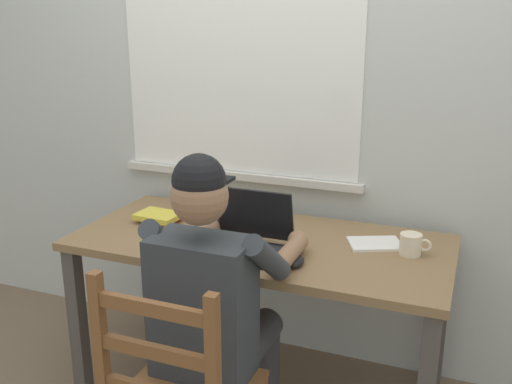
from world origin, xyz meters
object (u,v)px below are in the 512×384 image
at_px(laptop, 247,236).
at_px(book_stack_main, 159,217).
at_px(seated_person, 216,299).
at_px(coffee_mug_white, 411,244).
at_px(coffee_mug_dark, 205,220).
at_px(desk, 260,259).
at_px(computer_mouse, 296,262).

bearing_deg(laptop, book_stack_main, 163.25).
bearing_deg(book_stack_main, seated_person, -42.55).
xyz_separation_m(coffee_mug_white, coffee_mug_dark, (-0.87, -0.05, 0.00)).
distance_m(desk, book_stack_main, 0.52).
bearing_deg(coffee_mug_dark, computer_mouse, -23.70).
xyz_separation_m(desk, computer_mouse, (0.22, -0.21, 0.11)).
bearing_deg(book_stack_main, computer_mouse, -17.85).
bearing_deg(coffee_mug_white, laptop, -163.73).
relative_size(desk, book_stack_main, 7.70).
bearing_deg(seated_person, book_stack_main, 137.45).
bearing_deg(laptop, computer_mouse, -20.13).
bearing_deg(coffee_mug_dark, seated_person, -59.33).
bearing_deg(coffee_mug_white, seated_person, -140.87).
relative_size(desk, seated_person, 1.28).
distance_m(laptop, coffee_mug_dark, 0.28).
distance_m(laptop, coffee_mug_white, 0.65).
relative_size(computer_mouse, coffee_mug_dark, 0.85).
height_order(seated_person, laptop, seated_person).
relative_size(coffee_mug_white, book_stack_main, 0.60).
bearing_deg(coffee_mug_white, coffee_mug_dark, -176.48).
relative_size(laptop, computer_mouse, 3.30).
bearing_deg(seated_person, coffee_mug_dark, 120.67).
relative_size(desk, computer_mouse, 15.70).
bearing_deg(desk, computer_mouse, -43.08).
xyz_separation_m(desk, coffee_mug_dark, (-0.26, 0.01, 0.14)).
height_order(computer_mouse, book_stack_main, book_stack_main).
xyz_separation_m(coffee_mug_white, book_stack_main, (-1.12, -0.03, -0.02)).
bearing_deg(seated_person, desk, 89.89).
height_order(coffee_mug_white, coffee_mug_dark, coffee_mug_dark).
bearing_deg(desk, coffee_mug_dark, 178.89).
relative_size(desk, laptop, 4.76).
distance_m(coffee_mug_white, coffee_mug_dark, 0.87).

